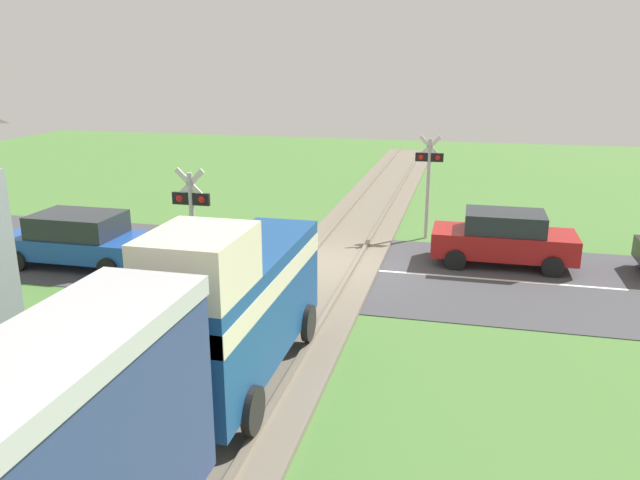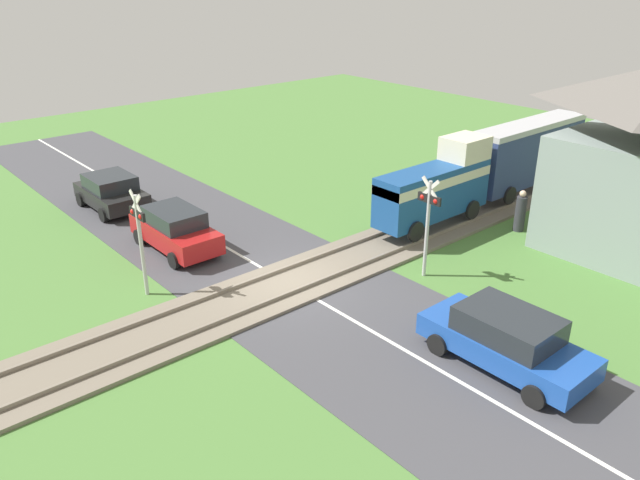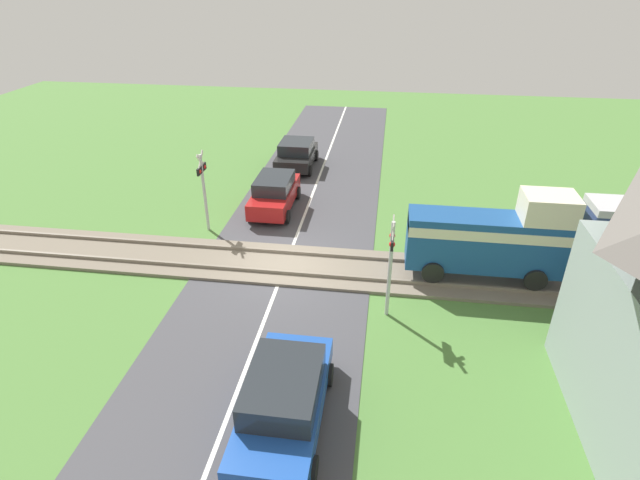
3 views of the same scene
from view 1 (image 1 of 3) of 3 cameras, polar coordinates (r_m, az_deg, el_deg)
name	(u,v)px [view 1 (image 1 of 3)]	position (r m, az deg, el deg)	size (l,w,h in m)	color
ground_plane	(331,268)	(17.93, 0.98, -2.55)	(60.00, 60.00, 0.00)	#4C7A38
road_surface	(331,267)	(17.92, 0.98, -2.52)	(48.00, 6.40, 0.02)	#424247
track_bed	(331,266)	(17.91, 0.98, -2.35)	(2.80, 48.00, 0.24)	#756B5B
train	(133,402)	(7.92, -16.69, -14.04)	(1.58, 12.46, 3.18)	navy
car_near_crossing	(503,238)	(18.71, 16.42, 0.21)	(4.02, 1.82, 1.58)	#A81919
car_far_side	(79,239)	(19.23, -21.17, 0.13)	(4.41, 2.00, 1.54)	#1E4CA8
crossing_signal_west_approach	(429,174)	(20.72, 9.90, 5.99)	(0.90, 0.18, 3.42)	#B7B7B7
crossing_signal_east_approach	(192,222)	(14.60, -11.59, 1.64)	(0.90, 0.18, 3.42)	#B7B7B7
pedestrian_by_station	(42,408)	(10.50, -24.06, -13.85)	(0.41, 0.41, 1.64)	#333338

